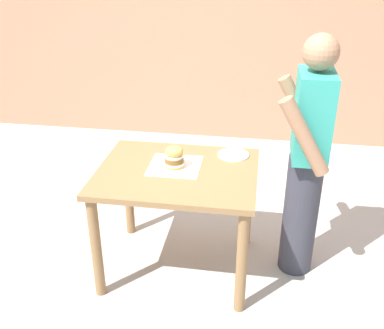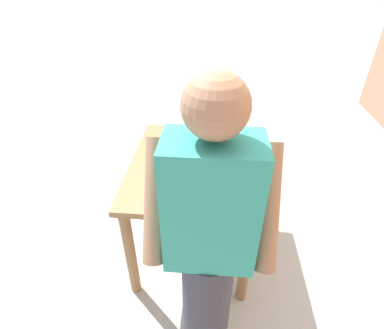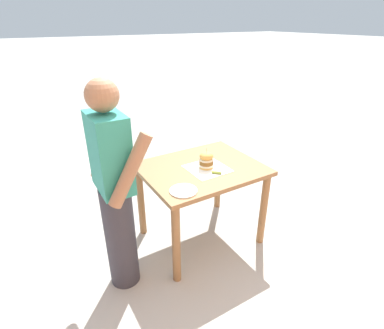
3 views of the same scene
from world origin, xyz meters
name	(u,v)px [view 3 (image 3 of 3)]	position (x,y,z in m)	size (l,w,h in m)	color
ground_plane	(200,236)	(0.00, 0.00, 0.00)	(80.00, 80.00, 0.00)	#ADAAA3
patio_table	(201,180)	(0.00, 0.00, 0.66)	(0.86, 1.06, 0.80)	olive
serving_paper	(207,169)	(-0.06, -0.03, 0.80)	(0.34, 0.34, 0.00)	white
sandwich	(206,160)	(-0.04, -0.03, 0.88)	(0.13, 0.13, 0.19)	gold
pickle_spear	(217,172)	(-0.19, -0.04, 0.81)	(0.02, 0.02, 0.08)	#8EA83D
side_plate_with_forks	(183,191)	(-0.29, 0.35, 0.80)	(0.22, 0.22, 0.02)	white
diner_across_table	(115,190)	(-0.13, 0.84, 0.88)	(0.55, 0.35, 1.69)	#33333D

